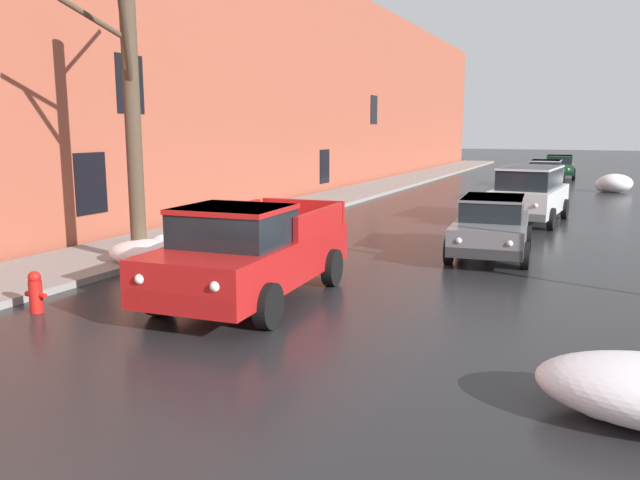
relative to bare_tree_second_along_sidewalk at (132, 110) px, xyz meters
The scene contains 13 objects.
left_sidewalk_slab 9.69m from the bare_tree_second_along_sidewalk, 98.19° to the left, with size 2.80×80.00×0.14m, color gray.
brick_townhouse_facade 9.68m from the bare_tree_second_along_sidewalk, 109.54° to the left, with size 0.63×80.00×9.92m.
snow_bank_near_corner_left 3.24m from the bare_tree_second_along_sidewalk, 50.00° to the left, with size 2.08×1.43×0.64m.
snow_bank_near_corner_right 25.05m from the bare_tree_second_along_sidewalk, 66.83° to the left, with size 1.69×1.39×0.90m.
snow_bank_along_right_kerb 3.18m from the bare_tree_second_along_sidewalk, ahead, with size 2.74×1.23×0.67m.
bare_tree_second_along_sidewalk is the anchor object (origin of this frame).
pickup_truck_red_approaching_near_lane 4.68m from the bare_tree_second_along_sidewalk, 21.13° to the right, with size 2.40×4.99×1.76m.
sedan_grey_parked_kerbside_close 8.68m from the bare_tree_second_along_sidewalk, 33.18° to the left, with size 2.08×4.21×1.42m.
suv_white_parked_kerbside_mid 13.11m from the bare_tree_second_along_sidewalk, 56.36° to the left, with size 2.33×4.67×1.82m.
sedan_darkblue_parked_far_down_block 18.70m from the bare_tree_second_along_sidewalk, 68.01° to the left, with size 1.95×4.21×1.42m.
sedan_silver_queued_behind_truck 25.48m from the bare_tree_second_along_sidewalk, 75.12° to the left, with size 1.93×4.04×1.42m.
sedan_green_at_far_intersection 32.30m from the bare_tree_second_along_sidewalk, 77.86° to the left, with size 2.09×4.16×1.42m.
fire_hydrant 4.73m from the bare_tree_second_along_sidewalk, 77.58° to the right, with size 0.42×0.22×0.71m.
Camera 1 is at (4.24, -1.87, 3.02)m, focal length 35.40 mm.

